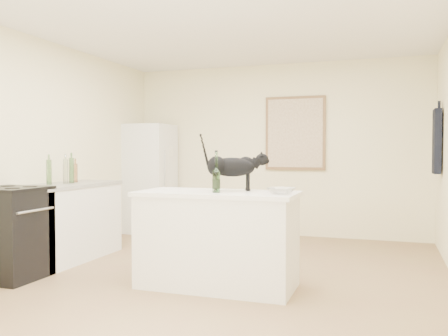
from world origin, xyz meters
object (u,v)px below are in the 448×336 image
fridge (149,178)px  glass_bowl (281,191)px  wine_bottle (216,174)px  stove (11,234)px  black_cat (232,170)px

fridge → glass_bowl: 3.76m
fridge → wine_bottle: (2.08, -2.65, 0.22)m
fridge → glass_bowl: (2.68, -2.64, 0.08)m
stove → black_cat: size_ratio=1.55×
wine_bottle → glass_bowl: bearing=1.3°
stove → wine_bottle: size_ratio=2.67×
black_cat → glass_bowl: black_cat is taller
wine_bottle → black_cat: bearing=73.1°
stove → black_cat: bearing=13.9°
black_cat → glass_bowl: 0.60m
stove → black_cat: 2.31m
stove → wine_bottle: wine_bottle is taller
stove → wine_bottle: bearing=8.1°
black_cat → stove: bearing=173.5°
fridge → wine_bottle: fridge is taller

